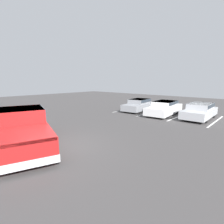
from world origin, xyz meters
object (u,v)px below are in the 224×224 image
at_px(parked_sedan_a, 139,105).
at_px(wheel_stop_curb, 159,107).
at_px(parked_sedan_b, 164,107).
at_px(traffic_cone, 24,120).
at_px(parked_sedan_c, 200,110).
at_px(pickup_truck, 23,128).

height_order(parked_sedan_a, wheel_stop_curb, parked_sedan_a).
distance_m(parked_sedan_b, traffic_cone, 11.56).
bearing_deg(parked_sedan_c, parked_sedan_b, -84.11).
xyz_separation_m(traffic_cone, wheel_stop_curb, (3.62, 13.32, -0.25)).
xyz_separation_m(parked_sedan_b, parked_sedan_c, (2.89, 0.34, 0.01)).
relative_size(pickup_truck, traffic_cone, 8.98).
bearing_deg(parked_sedan_a, parked_sedan_b, 80.02).
height_order(pickup_truck, traffic_cone, pickup_truck).
relative_size(traffic_cone, wheel_stop_curb, 0.37).
relative_size(parked_sedan_b, traffic_cone, 7.22).
height_order(parked_sedan_a, parked_sedan_b, parked_sedan_b).
bearing_deg(pickup_truck, parked_sedan_c, 89.95).
distance_m(parked_sedan_b, wheel_stop_curb, 4.09).
bearing_deg(pickup_truck, traffic_cone, 177.61).
bearing_deg(pickup_truck, parked_sedan_b, 102.68).
xyz_separation_m(parked_sedan_a, parked_sedan_b, (2.85, -0.20, 0.02)).
height_order(parked_sedan_c, wheel_stop_curb, parked_sedan_c).
distance_m(parked_sedan_b, parked_sedan_c, 2.91).
bearing_deg(parked_sedan_c, traffic_cone, -41.29).
bearing_deg(parked_sedan_b, wheel_stop_curb, -151.08).
distance_m(parked_sedan_a, traffic_cone, 10.60).
distance_m(parked_sedan_a, wheel_stop_curb, 3.27).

